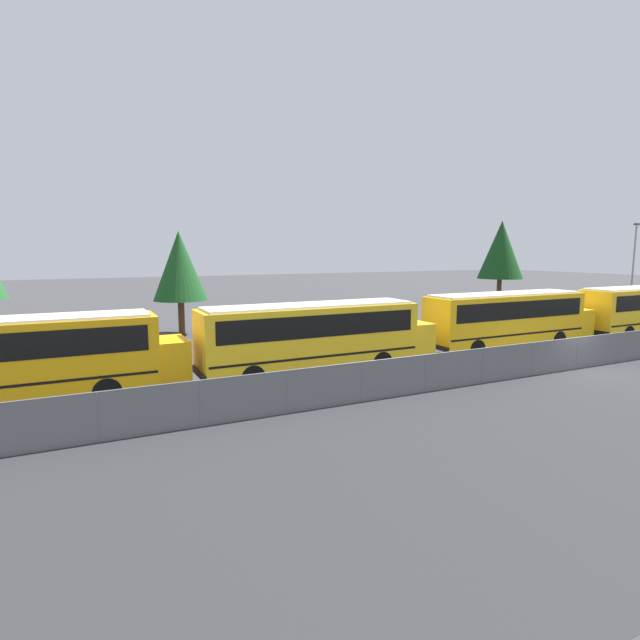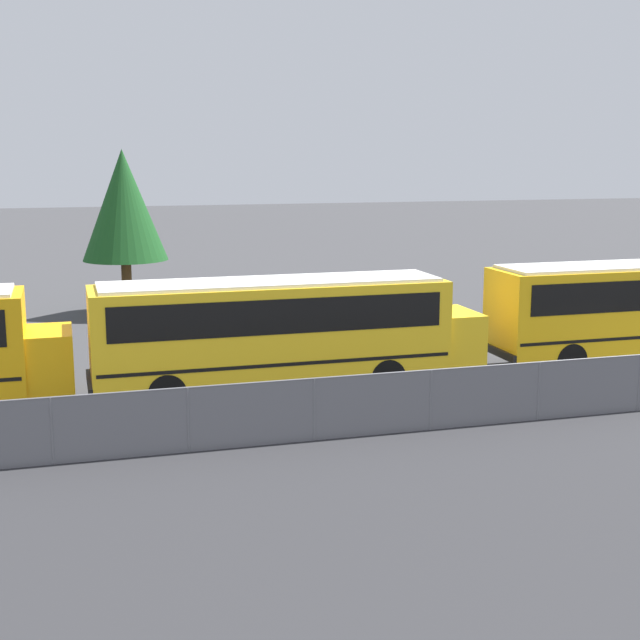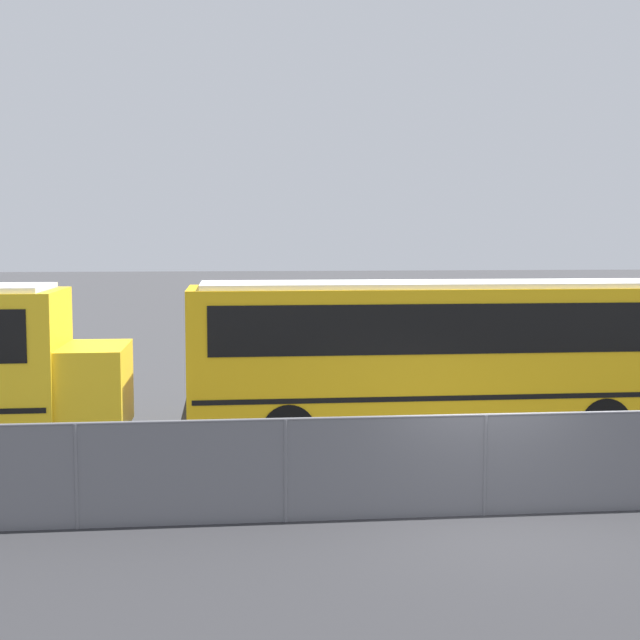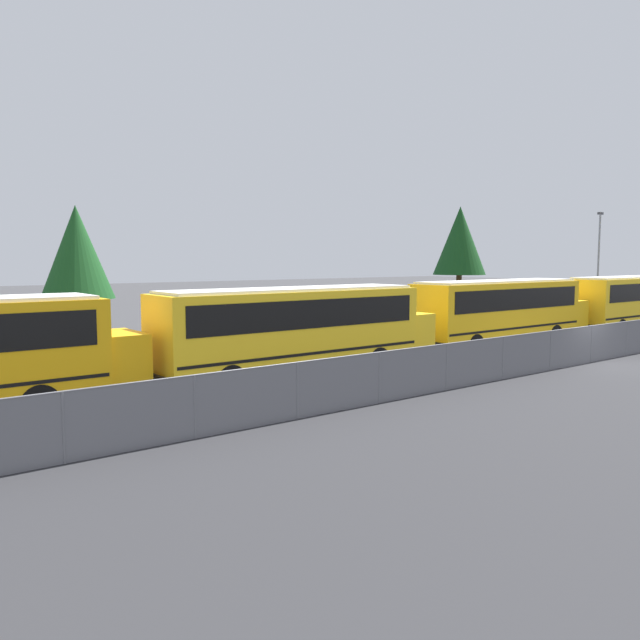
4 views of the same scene
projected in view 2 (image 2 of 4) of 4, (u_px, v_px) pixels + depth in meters
school_bus_2 at (280, 326)px, 25.98m from camera, size 11.67×2.45×3.37m
tree_2 at (124, 206)px, 38.37m from camera, size 3.67×3.67×7.15m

